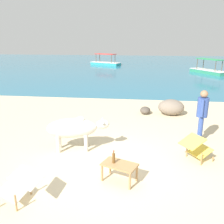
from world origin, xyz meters
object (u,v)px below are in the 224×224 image
Objects in this scene: low_bench_table at (119,167)px; cow at (74,128)px; boat_teal at (105,63)px; deck_chair_far at (20,185)px; deck_chair_near at (196,147)px; boat_green at (209,70)px; bottle at (114,158)px; person_standing at (202,113)px.

cow is at bearing 157.17° from low_bench_table.
low_bench_table is 24.41m from boat_teal.
deck_chair_far is 0.21× the size of boat_teal.
deck_chair_near reaches higher than low_bench_table.
low_bench_table is at bearing -51.16° from boat_green.
cow is 0.47× the size of boat_teal.
cow is at bearing 132.90° from bottle.
person_standing reaches higher than bottle.
bottle is (1.28, -1.38, -0.11)m from cow.
deck_chair_near is (2.01, 1.15, -0.16)m from bottle.
deck_chair_far is at bearing -149.53° from bottle.
cow is 0.48× the size of boat_green.
low_bench_table is 3.34m from person_standing.
deck_chair_near is (1.87, 1.19, 0.03)m from low_bench_table.
deck_chair_near is 0.24× the size of boat_teal.
person_standing is 16.35m from boat_green.
low_bench_table is 2.94× the size of bottle.
deck_chair_near and deck_chair_far have the same top height.
bottle is at bearing -58.45° from cow.
cow is 2.05× the size of low_bench_table.
bottle is 19.32m from boat_green.
cow is 1.10× the size of person_standing.
boat_teal is (-10.27, 5.89, 0.00)m from boat_green.
boat_teal reaches higher than low_bench_table.
deck_chair_far is at bearing -55.02° from boat_green.
person_standing is 22.54m from boat_teal.
low_bench_table is 0.93× the size of deck_chair_near.
low_bench_table is 0.54× the size of person_standing.
bottle is at bearing -173.29° from low_bench_table.
person_standing is at bearing 40.56° from deck_chair_near.
deck_chair_near is at bearing -145.42° from deck_chair_far.
cow is at bearing -58.94° from boat_teal.
low_bench_table is at bearing -56.38° from cow.
bottle is 3.38m from person_standing.
cow is 6.03× the size of bottle.
cow is 2.21× the size of deck_chair_far.
deck_chair_near is at bearing 29.93° from bottle.
boat_green reaches higher than deck_chair_far.
boat_green reaches higher than bottle.
boat_teal is (-3.74, 24.07, -0.29)m from bottle.
deck_chair_near is 1.15× the size of deck_chair_far.
person_standing is at bearing -135.87° from deck_chair_far.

